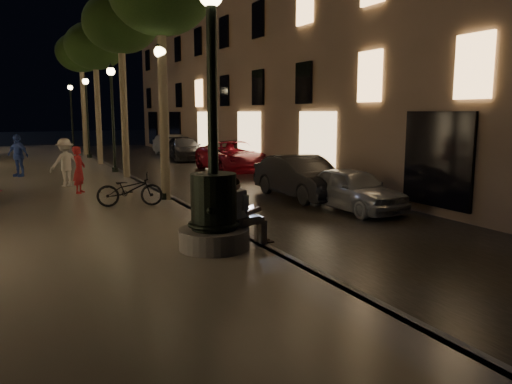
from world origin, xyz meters
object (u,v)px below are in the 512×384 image
tree_third (95,47)px  bicycle (130,189)px  fountain_lamppost (214,198)px  lamp_curb_d (71,107)px  lamp_curb_a (162,100)px  lamp_curb_b (112,104)px  tree_second (121,25)px  lamp_curb_c (87,106)px  seated_man_laptop (242,210)px  car_third (233,156)px  pedestrian_blue (18,155)px  car_front (353,189)px  tree_far (81,53)px  car_fifth (172,145)px  car_rear (184,149)px  pedestrian_white (65,162)px  pedestrian_red (79,170)px  car_second (302,177)px

tree_third → bicycle: tree_third is taller
fountain_lamppost → lamp_curb_d: fountain_lamppost is taller
lamp_curb_a → fountain_lamppost: bearing=-96.7°
lamp_curb_b → lamp_curb_d: 16.00m
tree_second → lamp_curb_c: bearing=90.6°
tree_second → lamp_curb_a: (-0.10, -6.00, -3.10)m
seated_man_laptop → car_third: bearing=67.1°
fountain_lamppost → lamp_curb_d: bearing=88.7°
fountain_lamppost → pedestrian_blue: fountain_lamppost is taller
fountain_lamppost → car_front: bearing=27.0°
lamp_curb_a → tree_far: bearing=89.7°
pedestrian_blue → car_fifth: bearing=91.5°
fountain_lamppost → tree_second: tree_second is taller
lamp_curb_d → pedestrian_blue: 16.50m
bicycle → lamp_curb_b: bearing=7.3°
seated_man_laptop → lamp_curb_c: size_ratio=0.29×
tree_third → car_third: bearing=-41.1°
tree_second → tree_far: size_ratio=0.99×
fountain_lamppost → tree_far: size_ratio=0.69×
lamp_curb_a → lamp_curb_d: bearing=90.0°
car_rear → lamp_curb_a: bearing=-105.4°
lamp_curb_b → bicycle: lamp_curb_b is taller
lamp_curb_c → pedestrian_white: (-2.45, -11.77, -2.16)m
tree_second → pedestrian_red: (-2.30, -3.59, -5.35)m
fountain_lamppost → pedestrian_white: size_ratio=2.98×
tree_second → car_second: tree_second is taller
fountain_lamppost → tree_second: bearing=86.2°
lamp_curb_b → car_second: 10.15m
lamp_curb_d → car_front: bearing=-80.0°
lamp_curb_b → lamp_curb_c: (0.00, 8.00, 0.00)m
seated_man_laptop → car_front: 5.63m
tree_third → bicycle: 13.90m
lamp_curb_a → car_front: size_ratio=1.30×
lamp_curb_c → seated_man_laptop: bearing=-90.2°
seated_man_laptop → car_front: (4.87, 2.80, -0.30)m
pedestrian_red → pedestrian_blue: size_ratio=0.88×
lamp_curb_c → pedestrian_red: bearing=-99.2°
car_rear → car_fifth: (0.18, 3.08, 0.03)m
tree_third → car_rear: 7.97m
seated_man_laptop → tree_second: tree_second is taller
car_second → tree_second: bearing=123.2°
fountain_lamppost → lamp_curb_b: bearing=87.1°
lamp_curb_c → car_front: (4.79, -19.20, -2.60)m
tree_second → car_second: 9.82m
car_front → tree_third: bearing=105.5°
tree_second → bicycle: 8.88m
tree_far → pedestrian_blue: size_ratio=4.21×
lamp_curb_d → pedestrian_red: 21.82m
tree_third → car_front: tree_third is taller
lamp_curb_b → lamp_curb_d: bearing=90.0°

